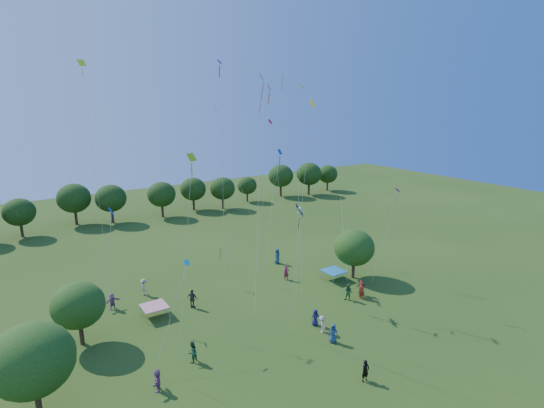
{
  "coord_description": "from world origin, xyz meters",
  "views": [
    {
      "loc": [
        -18.95,
        -14.41,
        19.36
      ],
      "look_at": [
        0.0,
        14.0,
        11.0
      ],
      "focal_mm": 28.0,
      "sensor_mm": 36.0,
      "label": 1
    }
  ],
  "objects_px": {
    "man_in_black": "(366,371)",
    "near_tree_east": "(354,248)",
    "near_tree_north": "(78,305)",
    "tent_blue": "(334,271)",
    "near_tree_west": "(32,360)",
    "red_high_kite": "(261,114)",
    "pirate_kite": "(300,211)",
    "tent_red_stripe": "(154,306)"
  },
  "relations": [
    {
      "from": "tent_blue",
      "to": "pirate_kite",
      "type": "relative_size",
      "value": 0.26
    },
    {
      "from": "man_in_black",
      "to": "red_high_kite",
      "type": "xyz_separation_m",
      "value": [
        2.22,
        17.21,
        17.3
      ]
    },
    {
      "from": "pirate_kite",
      "to": "near_tree_west",
      "type": "bearing_deg",
      "value": -170.15
    },
    {
      "from": "near_tree_west",
      "to": "tent_red_stripe",
      "type": "xyz_separation_m",
      "value": [
        10.22,
        8.31,
        -2.92
      ]
    },
    {
      "from": "tent_blue",
      "to": "man_in_black",
      "type": "relative_size",
      "value": 1.34
    },
    {
      "from": "tent_blue",
      "to": "red_high_kite",
      "type": "height_order",
      "value": "red_high_kite"
    },
    {
      "from": "near_tree_east",
      "to": "red_high_kite",
      "type": "relative_size",
      "value": 0.27
    },
    {
      "from": "tent_red_stripe",
      "to": "tent_blue",
      "type": "xyz_separation_m",
      "value": [
        19.24,
        -2.92,
        0.0
      ]
    },
    {
      "from": "near_tree_north",
      "to": "tent_blue",
      "type": "relative_size",
      "value": 2.43
    },
    {
      "from": "near_tree_west",
      "to": "tent_red_stripe",
      "type": "relative_size",
      "value": 2.84
    },
    {
      "from": "man_in_black",
      "to": "red_high_kite",
      "type": "bearing_deg",
      "value": 86.26
    },
    {
      "from": "near_tree_west",
      "to": "near_tree_north",
      "type": "distance_m",
      "value": 8.13
    },
    {
      "from": "pirate_kite",
      "to": "red_high_kite",
      "type": "xyz_separation_m",
      "value": [
        -1.78,
        4.12,
        9.04
      ]
    },
    {
      "from": "near_tree_north",
      "to": "near_tree_east",
      "type": "bearing_deg",
      "value": -5.19
    },
    {
      "from": "tent_red_stripe",
      "to": "man_in_black",
      "type": "bearing_deg",
      "value": -61.64
    },
    {
      "from": "near_tree_north",
      "to": "man_in_black",
      "type": "relative_size",
      "value": 3.25
    },
    {
      "from": "pirate_kite",
      "to": "red_high_kite",
      "type": "height_order",
      "value": "red_high_kite"
    },
    {
      "from": "tent_blue",
      "to": "man_in_black",
      "type": "height_order",
      "value": "man_in_black"
    },
    {
      "from": "near_tree_west",
      "to": "near_tree_east",
      "type": "relative_size",
      "value": 1.12
    },
    {
      "from": "near_tree_west",
      "to": "red_high_kite",
      "type": "distance_m",
      "value": 27.25
    },
    {
      "from": "near_tree_west",
      "to": "near_tree_north",
      "type": "xyz_separation_m",
      "value": [
        3.8,
        7.17,
        -0.49
      ]
    },
    {
      "from": "near_tree_north",
      "to": "red_high_kite",
      "type": "height_order",
      "value": "red_high_kite"
    },
    {
      "from": "man_in_black",
      "to": "red_high_kite",
      "type": "relative_size",
      "value": 0.08
    },
    {
      "from": "near_tree_north",
      "to": "pirate_kite",
      "type": "distance_m",
      "value": 20.78
    },
    {
      "from": "near_tree_north",
      "to": "tent_blue",
      "type": "bearing_deg",
      "value": -3.97
    },
    {
      "from": "near_tree_east",
      "to": "man_in_black",
      "type": "xyz_separation_m",
      "value": [
        -12.09,
        -13.64,
        -2.74
      ]
    },
    {
      "from": "near_tree_east",
      "to": "red_high_kite",
      "type": "bearing_deg",
      "value": 160.09
    },
    {
      "from": "near_tree_north",
      "to": "near_tree_west",
      "type": "bearing_deg",
      "value": -117.89
    },
    {
      "from": "near_tree_west",
      "to": "red_high_kite",
      "type": "xyz_separation_m",
      "value": [
        21.79,
        8.21,
        14.17
      ]
    },
    {
      "from": "man_in_black",
      "to": "near_tree_east",
      "type": "bearing_deg",
      "value": 52.05
    },
    {
      "from": "near_tree_north",
      "to": "pirate_kite",
      "type": "relative_size",
      "value": 0.64
    },
    {
      "from": "near_tree_west",
      "to": "tent_blue",
      "type": "xyz_separation_m",
      "value": [
        29.46,
        5.39,
        -2.92
      ]
    },
    {
      "from": "near_tree_east",
      "to": "tent_blue",
      "type": "xyz_separation_m",
      "value": [
        -2.19,
        0.75,
        -2.52
      ]
    },
    {
      "from": "tent_red_stripe",
      "to": "red_high_kite",
      "type": "distance_m",
      "value": 20.63
    },
    {
      "from": "near_tree_north",
      "to": "tent_red_stripe",
      "type": "relative_size",
      "value": 2.43
    },
    {
      "from": "near_tree_west",
      "to": "tent_blue",
      "type": "distance_m",
      "value": 30.09
    },
    {
      "from": "near_tree_east",
      "to": "man_in_black",
      "type": "relative_size",
      "value": 3.39
    },
    {
      "from": "near_tree_west",
      "to": "red_high_kite",
      "type": "relative_size",
      "value": 0.3
    },
    {
      "from": "near_tree_west",
      "to": "red_high_kite",
      "type": "height_order",
      "value": "red_high_kite"
    },
    {
      "from": "tent_red_stripe",
      "to": "pirate_kite",
      "type": "bearing_deg",
      "value": -17.56
    },
    {
      "from": "near_tree_north",
      "to": "red_high_kite",
      "type": "bearing_deg",
      "value": 3.31
    },
    {
      "from": "near_tree_east",
      "to": "tent_blue",
      "type": "relative_size",
      "value": 2.53
    }
  ]
}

